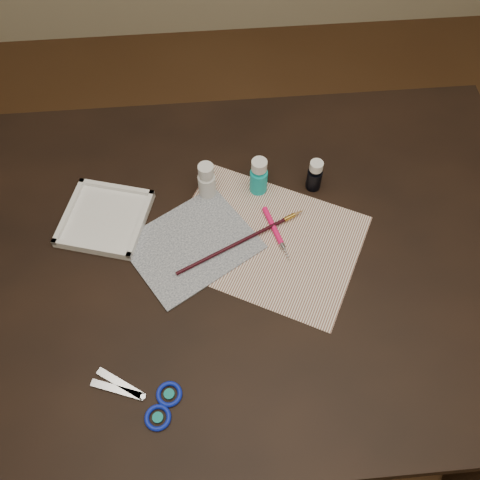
{
  "coord_description": "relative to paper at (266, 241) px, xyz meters",
  "views": [
    {
      "loc": [
        -0.05,
        -0.57,
        1.7
      ],
      "look_at": [
        0.0,
        0.0,
        0.8
      ],
      "focal_mm": 40.0,
      "sensor_mm": 36.0,
      "label": 1
    }
  ],
  "objects": [
    {
      "name": "ground",
      "position": [
        -0.06,
        -0.02,
        -0.76
      ],
      "size": [
        3.5,
        3.5,
        0.02
      ],
      "primitive_type": "cube",
      "color": "#422614",
      "rests_on": "ground"
    },
    {
      "name": "palette_tray",
      "position": [
        -0.34,
        0.08,
        0.01
      ],
      "size": [
        0.21,
        0.21,
        0.02
      ],
      "primitive_type": "cube",
      "rotation": [
        0.0,
        0.0,
        -0.29
      ],
      "color": "white",
      "rests_on": "table"
    },
    {
      "name": "table",
      "position": [
        -0.06,
        -0.02,
        -0.38
      ],
      "size": [
        1.3,
        0.9,
        0.75
      ],
      "primitive_type": "cube",
      "color": "black",
      "rests_on": "ground"
    },
    {
      "name": "scissors",
      "position": [
        -0.27,
        -0.31,
        0.0
      ],
      "size": [
        0.2,
        0.15,
        0.01
      ],
      "primitive_type": null,
      "rotation": [
        0.0,
        0.0,
        2.79
      ],
      "color": "silver",
      "rests_on": "table"
    },
    {
      "name": "paper",
      "position": [
        0.0,
        0.0,
        0.0
      ],
      "size": [
        0.47,
        0.44,
        0.0
      ],
      "primitive_type": "cube",
      "rotation": [
        0.0,
        0.0,
        -0.49
      ],
      "color": "white",
      "rests_on": "table"
    },
    {
      "name": "paintbrush",
      "position": [
        -0.05,
        -0.0,
        0.01
      ],
      "size": [
        0.28,
        0.14,
        0.01
      ],
      "primitive_type": null,
      "rotation": [
        0.0,
        0.0,
        0.45
      ],
      "color": "black",
      "rests_on": "canvas"
    },
    {
      "name": "paint_bottle_navy",
      "position": [
        0.12,
        0.13,
        0.04
      ],
      "size": [
        0.04,
        0.04,
        0.08
      ],
      "primitive_type": "cylinder",
      "rotation": [
        0.0,
        0.0,
        0.31
      ],
      "color": "black",
      "rests_on": "table"
    },
    {
      "name": "canvas",
      "position": [
        -0.15,
        0.0,
        0.0
      ],
      "size": [
        0.31,
        0.3,
        0.0
      ],
      "primitive_type": "cube",
      "rotation": [
        0.0,
        0.0,
        0.55
      ],
      "color": "#151F3B",
      "rests_on": "paper"
    },
    {
      "name": "paint_bottle_cyan",
      "position": [
        -0.0,
        0.14,
        0.05
      ],
      "size": [
        0.05,
        0.05,
        0.09
      ],
      "primitive_type": "cylinder",
      "rotation": [
        0.0,
        0.0,
        0.36
      ],
      "color": "#12BABD",
      "rests_on": "table"
    },
    {
      "name": "paint_bottle_white",
      "position": [
        -0.11,
        0.13,
        0.05
      ],
      "size": [
        0.04,
        0.04,
        0.09
      ],
      "primitive_type": "cylinder",
      "rotation": [
        0.0,
        0.0,
        -0.18
      ],
      "color": "white",
      "rests_on": "table"
    },
    {
      "name": "craft_knife",
      "position": [
        0.03,
        0.01,
        0.01
      ],
      "size": [
        0.05,
        0.14,
        0.01
      ],
      "primitive_type": null,
      "rotation": [
        0.0,
        0.0,
        -1.31
      ],
      "color": "#FF1364",
      "rests_on": "paper"
    }
  ]
}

